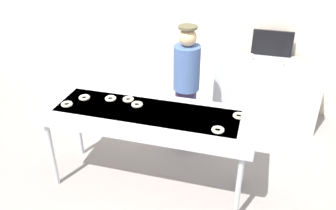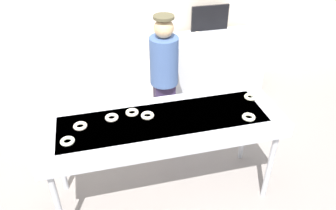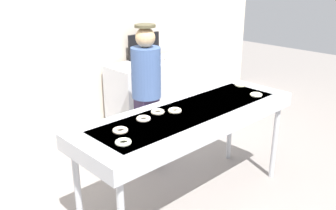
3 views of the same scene
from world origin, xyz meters
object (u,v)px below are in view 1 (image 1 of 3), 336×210
at_px(prep_counter, 265,91).
at_px(paper_cup_0, 281,63).
at_px(sugar_donut_2, 84,98).
at_px(sugar_donut_6, 137,104).
at_px(fryer_conveyor, 147,117).
at_px(sugar_donut_1, 218,130).
at_px(sugar_donut_4, 111,98).
at_px(sugar_donut_3, 239,116).
at_px(menu_display, 272,43).
at_px(sugar_donut_0, 128,99).
at_px(sugar_donut_5, 67,104).
at_px(worker_baker, 186,82).
at_px(paper_cup_1, 250,57).

distance_m(prep_counter, paper_cup_0, 0.55).
xyz_separation_m(sugar_donut_2, sugar_donut_6, (0.62, 0.01, 0.00)).
height_order(fryer_conveyor, sugar_donut_1, sugar_donut_1).
relative_size(sugar_donut_2, sugar_donut_4, 1.00).
bearing_deg(sugar_donut_4, sugar_donut_3, 0.57).
bearing_deg(fryer_conveyor, sugar_donut_6, 152.26).
height_order(sugar_donut_3, sugar_donut_6, same).
height_order(sugar_donut_4, prep_counter, sugar_donut_4).
bearing_deg(menu_display, fryer_conveyor, -120.05).
distance_m(sugar_donut_0, sugar_donut_5, 0.67).
bearing_deg(sugar_donut_2, sugar_donut_3, 2.48).
relative_size(fryer_conveyor, sugar_donut_3, 18.47).
bearing_deg(worker_baker, sugar_donut_2, 38.79).
distance_m(fryer_conveyor, sugar_donut_1, 0.81).
relative_size(sugar_donut_0, worker_baker, 0.07).
relative_size(sugar_donut_1, paper_cup_1, 1.37).
xyz_separation_m(sugar_donut_6, prep_counter, (1.36, 1.79, -0.54)).
bearing_deg(sugar_donut_2, menu_display, 46.02).
bearing_deg(sugar_donut_0, sugar_donut_5, -154.73).
bearing_deg(sugar_donut_2, sugar_donut_0, 11.10).
xyz_separation_m(sugar_donut_1, sugar_donut_2, (-1.55, 0.24, 0.00)).
bearing_deg(sugar_donut_5, sugar_donut_1, -1.92).
xyz_separation_m(sugar_donut_0, sugar_donut_2, (-0.49, -0.10, 0.00)).
bearing_deg(menu_display, sugar_donut_6, -123.61).
bearing_deg(sugar_donut_5, worker_baker, 43.03).
xyz_separation_m(sugar_donut_1, sugar_donut_5, (-1.66, 0.06, 0.00)).
height_order(sugar_donut_3, worker_baker, worker_baker).
relative_size(fryer_conveyor, paper_cup_0, 25.29).
bearing_deg(sugar_donut_2, sugar_donut_1, -8.96).
bearing_deg(worker_baker, sugar_donut_5, 41.50).
bearing_deg(prep_counter, sugar_donut_1, -101.98).
bearing_deg(paper_cup_1, fryer_conveyor, -117.08).
bearing_deg(paper_cup_1, menu_display, 43.72).
bearing_deg(sugar_donut_0, menu_display, 52.69).
bearing_deg(sugar_donut_5, sugar_donut_2, 59.19).
relative_size(fryer_conveyor, paper_cup_1, 25.29).
height_order(sugar_donut_0, sugar_donut_3, same).
xyz_separation_m(sugar_donut_2, sugar_donut_5, (-0.11, -0.19, 0.00)).
xyz_separation_m(sugar_donut_3, paper_cup_0, (0.42, 1.63, -0.02)).
relative_size(paper_cup_1, menu_display, 0.16).
bearing_deg(worker_baker, sugar_donut_0, 54.73).
bearing_deg(paper_cup_1, paper_cup_0, -11.10).
bearing_deg(sugar_donut_3, menu_display, 82.33).
relative_size(sugar_donut_6, menu_display, 0.22).
bearing_deg(sugar_donut_6, worker_baker, 66.42).
relative_size(sugar_donut_3, sugar_donut_5, 1.00).
distance_m(sugar_donut_0, sugar_donut_6, 0.16).
bearing_deg(menu_display, paper_cup_1, -136.28).
bearing_deg(sugar_donut_0, sugar_donut_1, -17.86).
bearing_deg(paper_cup_1, sugar_donut_6, -121.29).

